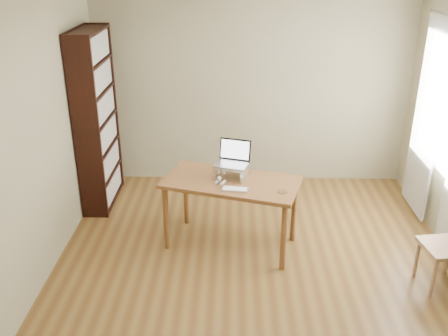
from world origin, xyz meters
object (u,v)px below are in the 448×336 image
at_px(bookshelf, 97,120).
at_px(cat, 228,170).
at_px(keyboard, 235,189).
at_px(desk, 231,189).
at_px(laptop, 231,158).

distance_m(bookshelf, cat, 1.79).
bearing_deg(cat, keyboard, -49.98).
relative_size(bookshelf, cat, 4.42).
distance_m(keyboard, cat, 0.34).
bearing_deg(desk, keyboard, -63.97).
bearing_deg(keyboard, desk, 107.30).
distance_m(desk, keyboard, 0.25).
bearing_deg(desk, cat, 125.58).
height_order(keyboard, cat, cat).
xyz_separation_m(laptop, cat, (-0.04, -0.03, -0.13)).
height_order(bookshelf, keyboard, bookshelf).
xyz_separation_m(bookshelf, laptop, (1.58, -0.84, -0.11)).
bearing_deg(keyboard, cat, 110.59).
distance_m(desk, laptop, 0.32).
bearing_deg(cat, desk, -43.72).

